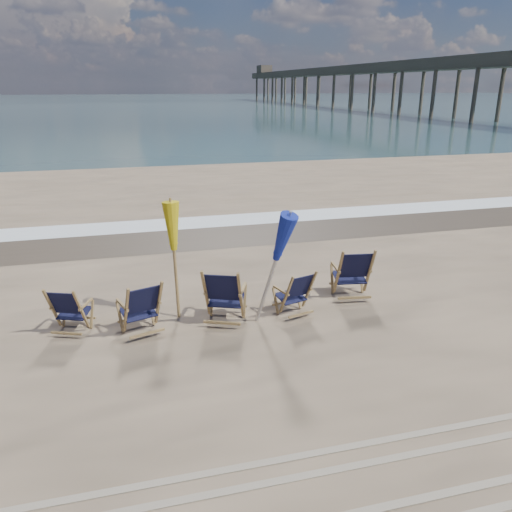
# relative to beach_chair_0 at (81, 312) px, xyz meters

# --- Properties ---
(ocean) EXTENTS (400.00, 400.00, 0.00)m
(ocean) POSITION_rel_beach_chair_0_xyz_m (3.19, 126.55, -0.45)
(ocean) COLOR #324F53
(ocean) RESTS_ON ground
(surf_foam) EXTENTS (200.00, 1.40, 0.01)m
(surf_foam) POSITION_rel_beach_chair_0_xyz_m (3.19, 6.85, -0.45)
(surf_foam) COLOR silver
(surf_foam) RESTS_ON ground
(wet_sand_strip) EXTENTS (200.00, 2.60, 0.00)m
(wet_sand_strip) POSITION_rel_beach_chair_0_xyz_m (3.19, 5.35, -0.45)
(wet_sand_strip) COLOR #42362A
(wet_sand_strip) RESTS_ON ground
(tire_tracks) EXTENTS (80.00, 1.30, 0.01)m
(tire_tracks) POSITION_rel_beach_chair_0_xyz_m (3.19, -4.25, -0.44)
(tire_tracks) COLOR gray
(tire_tracks) RESTS_ON ground
(beach_chair_0) EXTENTS (0.77, 0.81, 0.90)m
(beach_chair_0) POSITION_rel_beach_chair_0_xyz_m (0.00, 0.00, 0.00)
(beach_chair_0) COLOR black
(beach_chair_0) RESTS_ON ground
(beach_chair_1) EXTENTS (0.83, 0.88, 1.00)m
(beach_chair_1) POSITION_rel_beach_chair_0_xyz_m (1.26, -0.17, 0.05)
(beach_chair_1) COLOR black
(beach_chair_1) RESTS_ON ground
(beach_chair_2) EXTENTS (0.95, 0.99, 1.09)m
(beach_chair_2) POSITION_rel_beach_chair_0_xyz_m (2.64, -0.32, 0.09)
(beach_chair_2) COLOR black
(beach_chair_2) RESTS_ON ground
(beach_chair_3) EXTENTS (0.73, 0.78, 0.90)m
(beach_chair_3) POSITION_rel_beach_chair_0_xyz_m (3.97, -0.14, -0.00)
(beach_chair_3) COLOR black
(beach_chair_3) RESTS_ON ground
(beach_chair_4) EXTENTS (0.81, 0.89, 1.10)m
(beach_chair_4) POSITION_rel_beach_chair_0_xyz_m (5.31, 0.17, 0.10)
(beach_chair_4) COLOR black
(beach_chair_4) RESTS_ON ground
(umbrella_yellow) EXTENTS (0.30, 0.30, 2.10)m
(umbrella_yellow) POSITION_rel_beach_chair_0_xyz_m (1.62, 0.38, 1.13)
(umbrella_yellow) COLOR olive
(umbrella_yellow) RESTS_ON ground
(umbrella_blue) EXTENTS (0.30, 0.30, 2.22)m
(umbrella_blue) POSITION_rel_beach_chair_0_xyz_m (3.12, -0.50, 1.24)
(umbrella_blue) COLOR #A5A5AD
(umbrella_blue) RESTS_ON ground
(fishing_pier) EXTENTS (4.40, 140.00, 9.30)m
(fishing_pier) POSITION_rel_beach_chair_0_xyz_m (41.19, 72.55, 4.20)
(fishing_pier) COLOR #50463A
(fishing_pier) RESTS_ON ground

